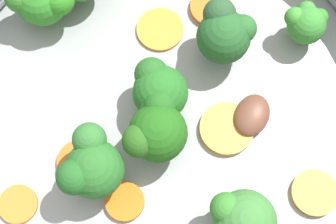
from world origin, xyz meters
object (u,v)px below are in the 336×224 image
carrot_slice_3 (227,129)px  carrot_slice_6 (125,202)px  broccoli_floret_1 (306,23)px  broccoli_floret_7 (92,167)px  carrot_slice_4 (79,162)px  broccoli_floret_3 (156,131)px  carrot_slice_2 (211,8)px  skillet (168,120)px  carrot_slice_5 (315,193)px  broccoli_floret_4 (155,95)px  mushroom_piece_0 (252,115)px  carrot_slice_1 (18,204)px  broccoli_floret_6 (225,33)px  broccoli_floret_5 (241,222)px  carrot_slice_0 (160,29)px

carrot_slice_3 → carrot_slice_6: (-0.10, -0.01, -0.00)m
broccoli_floret_1 → broccoli_floret_7: broccoli_floret_7 is taller
carrot_slice_4 → broccoli_floret_3: (0.06, -0.01, 0.03)m
carrot_slice_2 → broccoli_floret_7: bearing=-149.6°
broccoli_floret_1 → skillet: bearing=-174.3°
carrot_slice_2 → carrot_slice_6: (-0.14, -0.11, -0.00)m
carrot_slice_4 → broccoli_floret_7: (0.01, -0.02, 0.03)m
carrot_slice_5 → broccoli_floret_4: size_ratio=0.65×
carrot_slice_6 → broccoli_floret_1: bearing=16.8°
carrot_slice_3 → mushroom_piece_0: bearing=-0.9°
carrot_slice_2 → mushroom_piece_0: bearing=-100.5°
carrot_slice_4 → broccoli_floret_1: size_ratio=0.87×
carrot_slice_1 → carrot_slice_2: carrot_slice_2 is taller
carrot_slice_3 → broccoli_floret_4: bearing=133.6°
broccoli_floret_6 → carrot_slice_2: bearing=73.8°
carrot_slice_1 → carrot_slice_3: bearing=-7.1°
carrot_slice_1 → carrot_slice_2: (0.21, 0.08, 0.00)m
skillet → broccoli_floret_5: bearing=-86.8°
carrot_slice_1 → broccoli_floret_5: size_ratio=0.58×
skillet → broccoli_floret_1: 0.13m
broccoli_floret_5 → broccoli_floret_7: broccoli_floret_7 is taller
skillet → carrot_slice_2: carrot_slice_2 is taller
carrot_slice_2 → broccoli_floret_4: bearing=-145.0°
broccoli_floret_3 → broccoli_floret_7: (-0.05, -0.00, 0.00)m
carrot_slice_0 → carrot_slice_4: (-0.11, -0.07, 0.00)m
skillet → carrot_slice_2: (0.08, 0.07, 0.01)m
carrot_slice_1 → broccoli_floret_1: broccoli_floret_1 is taller
broccoli_floret_1 → broccoli_floret_4: 0.13m
carrot_slice_4 → broccoli_floret_6: bearing=12.7°
carrot_slice_3 → broccoli_floret_3: (-0.05, 0.02, 0.03)m
skillet → broccoli_floret_4: bearing=108.6°
broccoli_floret_6 → mushroom_piece_0: bearing=-97.0°
carrot_slice_4 → broccoli_floret_7: bearing=-65.5°
carrot_slice_0 → broccoli_floret_6: size_ratio=0.73×
broccoli_floret_4 → carrot_slice_4: bearing=-169.7°
skillet → carrot_slice_2: bearing=42.0°
mushroom_piece_0 → broccoli_floret_5: bearing=-127.3°
carrot_slice_5 → broccoli_floret_7: 0.17m
broccoli_floret_1 → broccoli_floret_6: bearing=164.0°
carrot_slice_6 → broccoli_floret_3: bearing=35.2°
carrot_slice_0 → carrot_slice_4: size_ratio=1.18×
carrot_slice_1 → broccoli_floret_4: bearing=9.6°
carrot_slice_0 → broccoli_floret_1: size_ratio=1.02×
carrot_slice_2 → broccoli_floret_6: broccoli_floret_6 is taller
broccoli_floret_5 → broccoli_floret_1: bearing=42.0°
carrot_slice_2 → broccoli_floret_6: size_ratio=0.65×
mushroom_piece_0 → broccoli_floret_4: bearing=145.6°
broccoli_floret_3 → mushroom_piece_0: broccoli_floret_3 is taller
carrot_slice_4 → broccoli_floret_1: broccoli_floret_1 is taller
carrot_slice_2 → carrot_slice_5: bearing=-92.1°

